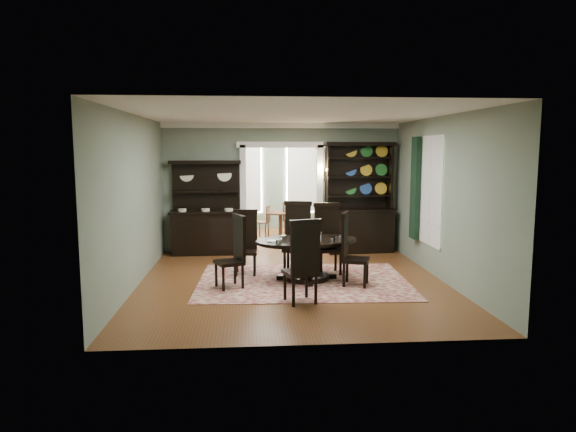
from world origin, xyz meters
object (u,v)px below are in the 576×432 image
(sideboard, at_px, (206,221))
(welsh_dresser, at_px, (359,212))
(parlor_table, at_px, (280,221))
(dining_table, at_px, (307,252))

(sideboard, height_order, welsh_dresser, welsh_dresser)
(sideboard, distance_m, parlor_table, 2.63)
(dining_table, relative_size, welsh_dresser, 0.83)
(sideboard, relative_size, parlor_table, 2.76)
(welsh_dresser, bearing_deg, parlor_table, 127.64)
(sideboard, xyz_separation_m, welsh_dresser, (3.55, -0.03, 0.18))
(welsh_dresser, bearing_deg, sideboard, 174.98)
(sideboard, bearing_deg, dining_table, -52.25)
(welsh_dresser, bearing_deg, dining_table, -125.63)
(parlor_table, bearing_deg, dining_table, -87.36)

